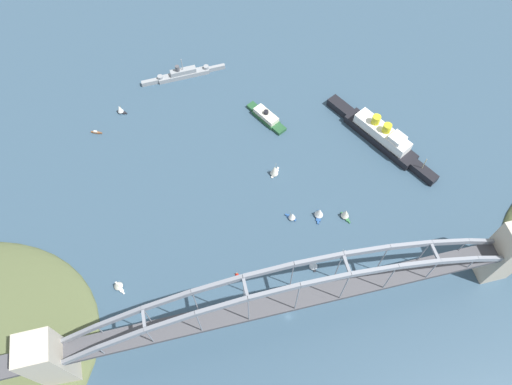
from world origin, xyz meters
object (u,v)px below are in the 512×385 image
Objects in this scene: harbor_ferry_steamer at (266,117)px; small_boat_0 at (314,264)px; small_boat_8 at (346,214)px; small_boat_7 at (319,213)px; harbor_arch_bridge at (292,301)px; small_boat_5 at (117,284)px; small_boat_4 at (120,109)px; small_boat_6 at (292,216)px; naval_cruiser at (183,74)px; channel_marker_buoy at (237,274)px; small_boat_3 at (96,132)px; small_boat_2 at (274,170)px; small_boat_1 at (344,253)px; ocean_liner at (381,135)px.

small_boat_0 is (-0.35, -116.23, 2.06)m from harbor_ferry_steamer.
small_boat_7 is at bearing 164.14° from small_boat_8.
small_boat_5 is (-91.19, 39.49, -23.96)m from harbor_arch_bridge.
small_boat_5 is at bearing 156.58° from harbor_arch_bridge.
small_boat_5 is at bearing -174.66° from small_boat_8.
small_boat_6 is (96.86, -112.31, -0.31)m from small_boat_4.
naval_cruiser is at bearing 106.59° from small_boat_0.
small_boat_5 is at bearing -95.57° from small_boat_4.
naval_cruiser is 145.00m from small_boat_6.
small_boat_4 is 2.90× the size of channel_marker_buoy.
small_boat_0 is 1.14× the size of small_boat_5.
harbor_arch_bridge is at bearing -23.42° from small_boat_5.
small_boat_8 is 77.60m from channel_marker_buoy.
small_boat_0 is at bearing -47.91° from small_boat_3.
small_boat_2 is 1.09× the size of small_boat_7.
naval_cruiser is 8.10× the size of small_boat_4.
harbor_arch_bridge reaches higher than small_boat_0.
small_boat_6 is 2.65× the size of channel_marker_buoy.
small_boat_3 is (-138.68, 129.19, -3.76)m from small_boat_1.
small_boat_7 reaches higher than small_boat_4.
small_boat_6 is at bearing -149.25° from ocean_liner.
small_boat_8 is 3.24× the size of channel_marker_buoy.
small_boat_2 reaches higher than harbor_ferry_steamer.
harbor_arch_bridge is 66.97m from small_boat_6.
harbor_arch_bridge is 186.43m from small_boat_3.
small_boat_1 reaches higher than channel_marker_buoy.
small_boat_1 reaches higher than harbor_ferry_steamer.
ocean_liner is (94.28, 104.52, -21.98)m from harbor_arch_bridge.
ocean_liner is 9.03× the size of small_boat_7.
ocean_liner is at bearing -27.17° from harbor_ferry_steamer.
small_boat_6 is at bearing 172.71° from small_boat_7.
small_boat_7 is (13.42, 32.18, -0.50)m from small_boat_0.
small_boat_0 reaches higher than small_boat_1.
channel_marker_buoy is (-64.77, 3.17, -3.44)m from small_boat_1.
naval_cruiser is 6.60× the size of small_boat_1.
harbor_arch_bridge reaches higher than naval_cruiser.
channel_marker_buoy is (-22.99, 30.92, -26.81)m from harbor_arch_bridge.
small_boat_2 is 1.44× the size of small_boat_6.
small_boat_6 is at bearing -92.75° from harbor_ferry_steamer.
small_boat_1 is 1.11× the size of small_boat_5.
small_boat_2 is 41.65m from small_boat_7.
harbor_ferry_steamer is (51.40, -55.13, -0.35)m from naval_cruiser.
small_boat_6 is at bearing 126.18° from small_boat_1.
ocean_liner is 93.01m from small_boat_1.
naval_cruiser reaches higher than small_boat_7.
channel_marker_buoy is (-45.50, -110.45, -1.55)m from harbor_ferry_steamer.
small_boat_0 is at bearing -136.56° from small_boat_8.
small_boat_0 is 177.76m from small_boat_4.
small_boat_3 is (-96.90, 156.94, -27.13)m from harbor_arch_bridge.
small_boat_0 is at bearing -90.17° from harbor_ferry_steamer.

